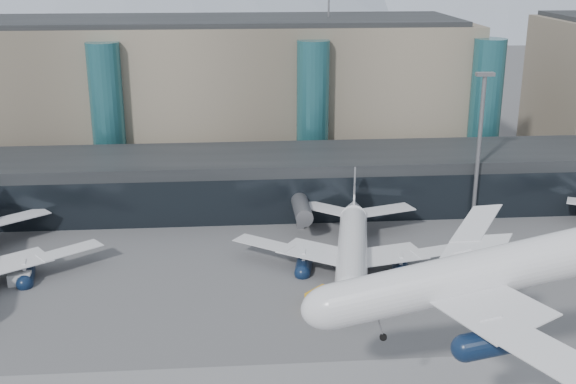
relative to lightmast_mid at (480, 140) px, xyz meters
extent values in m
cube|color=black|center=(-30.00, 10.00, -9.42)|extent=(170.00, 18.00, 10.00)
cube|color=black|center=(-30.00, 1.10, -10.42)|extent=(170.00, 0.40, 8.00)
cylinder|color=slate|center=(-30.00, -1.00, -10.22)|extent=(2.80, 14.00, 2.80)
cube|color=slate|center=(-30.00, -1.00, -13.22)|extent=(1.20, 1.20, 2.40)
cube|color=gray|center=(-55.00, 42.00, 0.58)|extent=(130.00, 30.00, 30.00)
cube|color=black|center=(-55.00, 42.00, 16.08)|extent=(123.50, 28.00, 1.00)
cylinder|color=#26636C|center=(-65.00, 26.00, -0.42)|extent=(6.40, 6.40, 28.00)
cylinder|color=#26636C|center=(-25.00, 26.00, -0.42)|extent=(6.40, 6.40, 28.00)
cylinder|color=#26636C|center=(10.00, 26.00, -0.42)|extent=(6.40, 6.40, 28.00)
cylinder|color=slate|center=(0.00, 0.00, -1.92)|extent=(0.70, 0.70, 25.00)
cube|color=slate|center=(0.00, 0.00, 10.88)|extent=(3.00, 1.20, 0.60)
cylinder|color=silver|center=(-18.07, -55.69, 3.58)|extent=(26.19, 7.98, 4.28)
ellipsoid|color=silver|center=(-30.85, -53.82, 3.58)|extent=(6.55, 5.10, 4.28)
cube|color=silver|center=(-17.58, -65.08, 2.87)|extent=(11.31, 19.48, 0.21)
cylinder|color=#0C1B36|center=(-18.72, -62.68, 0.69)|extent=(5.45, 3.08, 2.35)
cube|color=silver|center=(-14.90, -46.82, 2.87)|extent=(15.38, 18.87, 0.21)
cylinder|color=#0C1B36|center=(-16.69, -48.80, 0.69)|extent=(5.45, 3.08, 2.35)
cylinder|color=slate|center=(-27.01, -54.38, 0.80)|extent=(0.17, 0.17, 3.43)
cylinder|color=black|center=(-27.01, -54.38, -0.70)|extent=(0.79, 0.38, 0.76)
cylinder|color=black|center=(-17.34, -58.39, -0.70)|extent=(1.02, 0.52, 0.98)
cylinder|color=black|center=(-16.60, -53.30, -0.70)|extent=(1.02, 0.52, 0.98)
cube|color=silver|center=(-69.18, -13.96, -10.39)|extent=(18.48, 15.75, 0.21)
cylinder|color=#0C1B36|center=(-71.07, -15.81, -12.55)|extent=(3.25, 5.47, 2.34)
cube|color=silver|center=(-75.88, -0.33, -9.26)|extent=(9.71, 8.82, 0.17)
cylinder|color=silver|center=(-23.88, -17.00, -9.67)|extent=(8.79, 26.08, 4.26)
ellipsoid|color=silver|center=(-26.18, -29.66, -9.67)|extent=(5.26, 6.63, 4.26)
cone|color=silver|center=(-20.92, -0.73, -9.46)|extent=(5.51, 7.99, 4.26)
cube|color=silver|center=(-14.51, -16.83, -10.37)|extent=(19.36, 10.71, 0.21)
cylinder|color=#0C1B36|center=(-16.94, -17.89, -12.55)|extent=(3.23, 5.48, 2.34)
cube|color=silver|center=(-15.86, -1.65, -9.24)|extent=(10.22, 6.41, 0.17)
cube|color=silver|center=(-32.59, -13.55, -10.37)|extent=(18.61, 15.72, 0.21)
cylinder|color=#0C1B36|center=(-30.69, -15.39, -12.55)|extent=(3.23, 5.48, 2.34)
cube|color=silver|center=(-25.99, 0.19, -9.24)|extent=(9.78, 8.81, 0.17)
cube|color=slate|center=(-20.86, -0.36, -6.04)|extent=(1.39, 6.31, 7.50)
cube|color=silver|center=(-21.06, -1.45, -7.32)|extent=(1.05, 4.24, 4.10)
cylinder|color=slate|center=(-25.49, -25.86, -12.44)|extent=(0.17, 0.17, 3.41)
cylinder|color=black|center=(-25.49, -25.86, -13.93)|extent=(0.40, 0.79, 0.76)
cylinder|color=black|center=(-21.17, -16.37, -13.93)|extent=(0.55, 1.02, 0.97)
cylinder|color=black|center=(-26.20, -15.46, -13.93)|extent=(0.55, 1.02, 0.97)
cube|color=beige|center=(-71.04, -19.55, -13.56)|extent=(3.20, 2.00, 1.71)
cube|color=#4C4D52|center=(-9.60, -25.22, -13.45)|extent=(3.89, 3.54, 1.93)
cube|color=beige|center=(-19.92, -15.82, -13.82)|extent=(1.38, 2.15, 1.20)
cube|color=orange|center=(-30.20, -29.10, -13.37)|extent=(4.09, 4.08, 2.09)
camera|label=1|loc=(-41.12, -113.59, 29.55)|focal=45.00mm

